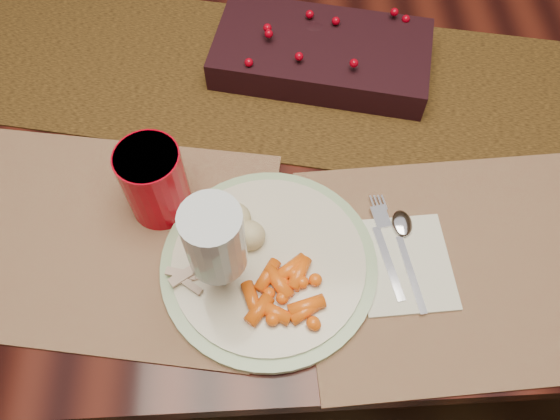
{
  "coord_description": "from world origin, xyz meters",
  "views": [
    {
      "loc": [
        -0.01,
        -0.62,
        1.45
      ],
      "look_at": [
        0.01,
        -0.25,
        0.8
      ],
      "focal_mm": 35.0,
      "sensor_mm": 36.0,
      "label": 1
    }
  ],
  "objects_px": {
    "dinner_plate": "(269,263)",
    "wine_glass": "(218,257)",
    "centerpiece": "(322,50)",
    "red_cup": "(155,182)",
    "dining_table": "(269,210)",
    "mashed_potatoes": "(236,222)",
    "baby_carrots": "(275,288)",
    "turkey_shreds": "(190,276)",
    "placemat_main": "(473,264)",
    "napkin": "(404,264)"
  },
  "relations": [
    {
      "from": "turkey_shreds",
      "to": "wine_glass",
      "type": "bearing_deg",
      "value": -11.19
    },
    {
      "from": "dining_table",
      "to": "baby_carrots",
      "type": "xyz_separation_m",
      "value": [
        0.0,
        -0.35,
        0.4
      ]
    },
    {
      "from": "dining_table",
      "to": "placemat_main",
      "type": "height_order",
      "value": "placemat_main"
    },
    {
      "from": "baby_carrots",
      "to": "red_cup",
      "type": "distance_m",
      "value": 0.22
    },
    {
      "from": "red_cup",
      "to": "wine_glass",
      "type": "xyz_separation_m",
      "value": [
        0.09,
        -0.14,
        0.03
      ]
    },
    {
      "from": "dinner_plate",
      "to": "napkin",
      "type": "distance_m",
      "value": 0.19
    },
    {
      "from": "centerpiece",
      "to": "napkin",
      "type": "relative_size",
      "value": 2.45
    },
    {
      "from": "dinner_plate",
      "to": "wine_glass",
      "type": "distance_m",
      "value": 0.11
    },
    {
      "from": "red_cup",
      "to": "turkey_shreds",
      "type": "bearing_deg",
      "value": -69.59
    },
    {
      "from": "placemat_main",
      "to": "napkin",
      "type": "xyz_separation_m",
      "value": [
        -0.1,
        0.0,
        0.0
      ]
    },
    {
      "from": "mashed_potatoes",
      "to": "napkin",
      "type": "xyz_separation_m",
      "value": [
        0.23,
        -0.06,
        -0.03
      ]
    },
    {
      "from": "centerpiece",
      "to": "red_cup",
      "type": "xyz_separation_m",
      "value": [
        -0.26,
        -0.27,
        0.03
      ]
    },
    {
      "from": "baby_carrots",
      "to": "red_cup",
      "type": "height_order",
      "value": "red_cup"
    },
    {
      "from": "dinner_plate",
      "to": "baby_carrots",
      "type": "bearing_deg",
      "value": -81.22
    },
    {
      "from": "mashed_potatoes",
      "to": "turkey_shreds",
      "type": "xyz_separation_m",
      "value": [
        -0.06,
        -0.07,
        -0.01
      ]
    },
    {
      "from": "baby_carrots",
      "to": "dinner_plate",
      "type": "bearing_deg",
      "value": 98.78
    },
    {
      "from": "mashed_potatoes",
      "to": "turkey_shreds",
      "type": "relative_size",
      "value": 1.11
    },
    {
      "from": "centerpiece",
      "to": "baby_carrots",
      "type": "relative_size",
      "value": 3.63
    },
    {
      "from": "placemat_main",
      "to": "baby_carrots",
      "type": "height_order",
      "value": "baby_carrots"
    },
    {
      "from": "mashed_potatoes",
      "to": "red_cup",
      "type": "relative_size",
      "value": 0.66
    },
    {
      "from": "napkin",
      "to": "mashed_potatoes",
      "type": "bearing_deg",
      "value": 163.51
    },
    {
      "from": "centerpiece",
      "to": "red_cup",
      "type": "distance_m",
      "value": 0.38
    },
    {
      "from": "dining_table",
      "to": "mashed_potatoes",
      "type": "relative_size",
      "value": 22.31
    },
    {
      "from": "dinner_plate",
      "to": "wine_glass",
      "type": "bearing_deg",
      "value": -154.96
    },
    {
      "from": "placemat_main",
      "to": "baby_carrots",
      "type": "xyz_separation_m",
      "value": [
        -0.28,
        -0.03,
        0.03
      ]
    },
    {
      "from": "centerpiece",
      "to": "turkey_shreds",
      "type": "relative_size",
      "value": 4.97
    },
    {
      "from": "mashed_potatoes",
      "to": "dinner_plate",
      "type": "bearing_deg",
      "value": -50.67
    },
    {
      "from": "dinner_plate",
      "to": "turkey_shreds",
      "type": "relative_size",
      "value": 4.15
    },
    {
      "from": "centerpiece",
      "to": "dinner_plate",
      "type": "distance_m",
      "value": 0.39
    },
    {
      "from": "dining_table",
      "to": "napkin",
      "type": "distance_m",
      "value": 0.53
    },
    {
      "from": "dinner_plate",
      "to": "napkin",
      "type": "bearing_deg",
      "value": -2.25
    },
    {
      "from": "placemat_main",
      "to": "turkey_shreds",
      "type": "distance_m",
      "value": 0.39
    },
    {
      "from": "napkin",
      "to": "wine_glass",
      "type": "relative_size",
      "value": 0.73
    },
    {
      "from": "red_cup",
      "to": "wine_glass",
      "type": "relative_size",
      "value": 0.61
    },
    {
      "from": "dining_table",
      "to": "dinner_plate",
      "type": "bearing_deg",
      "value": -91.19
    },
    {
      "from": "placemat_main",
      "to": "turkey_shreds",
      "type": "height_order",
      "value": "turkey_shreds"
    },
    {
      "from": "baby_carrots",
      "to": "turkey_shreds",
      "type": "height_order",
      "value": "baby_carrots"
    },
    {
      "from": "centerpiece",
      "to": "mashed_potatoes",
      "type": "bearing_deg",
      "value": -114.46
    },
    {
      "from": "napkin",
      "to": "dinner_plate",
      "type": "bearing_deg",
      "value": 175.63
    },
    {
      "from": "placemat_main",
      "to": "baby_carrots",
      "type": "relative_size",
      "value": 4.78
    },
    {
      "from": "baby_carrots",
      "to": "wine_glass",
      "type": "relative_size",
      "value": 0.5
    },
    {
      "from": "dinner_plate",
      "to": "turkey_shreds",
      "type": "bearing_deg",
      "value": -169.61
    },
    {
      "from": "turkey_shreds",
      "to": "wine_glass",
      "type": "xyz_separation_m",
      "value": [
        0.05,
        -0.01,
        0.07
      ]
    },
    {
      "from": "centerpiece",
      "to": "placemat_main",
      "type": "relative_size",
      "value": 0.76
    },
    {
      "from": "baby_carrots",
      "to": "mashed_potatoes",
      "type": "distance_m",
      "value": 0.11
    },
    {
      "from": "dining_table",
      "to": "baby_carrots",
      "type": "height_order",
      "value": "baby_carrots"
    },
    {
      "from": "turkey_shreds",
      "to": "red_cup",
      "type": "height_order",
      "value": "red_cup"
    },
    {
      "from": "dinner_plate",
      "to": "dining_table",
      "type": "bearing_deg",
      "value": 88.81
    },
    {
      "from": "dinner_plate",
      "to": "wine_glass",
      "type": "height_order",
      "value": "wine_glass"
    },
    {
      "from": "placemat_main",
      "to": "baby_carrots",
      "type": "distance_m",
      "value": 0.28
    }
  ]
}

